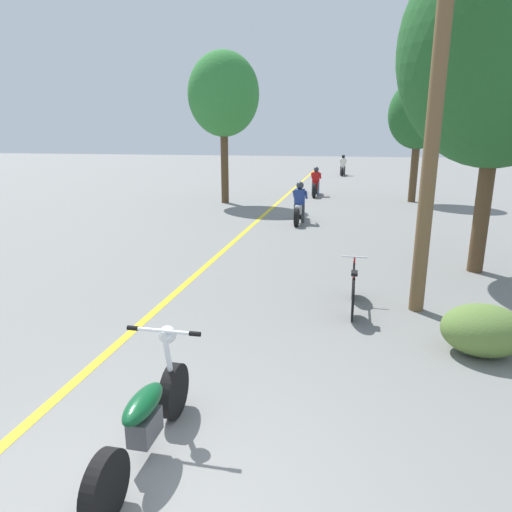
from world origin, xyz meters
The scene contains 11 objects.
lane_stripe_center centered at (-1.70, 12.80, 0.00)m, with size 0.14×48.00×0.01m, color yellow.
utility_pole centered at (2.63, 5.20, 3.15)m, with size 1.10×0.24×6.11m.
roadside_tree_right_near centered at (4.17, 7.84, 4.50)m, with size 4.00×3.60×6.81m.
roadside_tree_right_far centered at (4.02, 18.55, 3.68)m, with size 2.53×2.28×5.17m.
roadside_tree_left centered at (-3.95, 16.59, 4.44)m, with size 2.96×2.67×6.18m.
roadside_bush centered at (3.29, 3.68, 0.35)m, with size 1.10×0.88×0.70m.
motorcycle_foreground centered at (-0.26, 0.85, 0.40)m, with size 0.76×1.97×1.07m.
motorcycle_rider_lead centered at (-0.26, 12.70, 0.53)m, with size 0.50×2.03×1.37m.
motorcycle_rider_mid centered at (-0.30, 19.74, 0.53)m, with size 0.50×2.18×1.38m.
motorcycle_rider_far centered at (0.67, 31.33, 0.55)m, with size 0.50×2.11×1.45m.
bicycle_parked centered at (1.57, 5.01, 0.37)m, with size 0.44×1.70×0.81m.
Camera 1 is at (1.47, -2.50, 2.91)m, focal length 32.00 mm.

